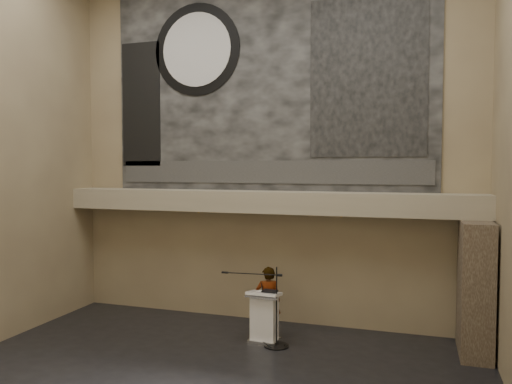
% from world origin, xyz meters
% --- Properties ---
extents(wall_back, '(10.00, 0.02, 8.50)m').
position_xyz_m(wall_back, '(0.00, 4.00, 4.25)').
color(wall_back, '#7D6A4F').
rests_on(wall_back, floor).
extents(wall_front, '(10.00, 0.02, 8.50)m').
position_xyz_m(wall_front, '(0.00, -4.00, 4.25)').
color(wall_front, '#7D6A4F').
rests_on(wall_front, floor).
extents(soffit, '(10.00, 0.80, 0.50)m').
position_xyz_m(soffit, '(0.00, 3.60, 2.95)').
color(soffit, gray).
rests_on(soffit, wall_back).
extents(sprinkler_left, '(0.04, 0.04, 0.06)m').
position_xyz_m(sprinkler_left, '(-1.60, 3.55, 2.67)').
color(sprinkler_left, '#B2893D').
rests_on(sprinkler_left, soffit).
extents(sprinkler_right, '(0.04, 0.04, 0.06)m').
position_xyz_m(sprinkler_right, '(1.90, 3.55, 2.67)').
color(sprinkler_right, '#B2893D').
rests_on(sprinkler_right, soffit).
extents(banner, '(8.00, 0.05, 5.00)m').
position_xyz_m(banner, '(0.00, 3.97, 5.70)').
color(banner, black).
rests_on(banner, wall_back).
extents(banner_text_strip, '(7.76, 0.02, 0.55)m').
position_xyz_m(banner_text_strip, '(0.00, 3.93, 3.65)').
color(banner_text_strip, '#2F2F2F').
rests_on(banner_text_strip, banner).
extents(banner_clock_rim, '(2.30, 0.02, 2.30)m').
position_xyz_m(banner_clock_rim, '(-1.80, 3.93, 6.70)').
color(banner_clock_rim, black).
rests_on(banner_clock_rim, banner).
extents(banner_clock_face, '(1.84, 0.02, 1.84)m').
position_xyz_m(banner_clock_face, '(-1.80, 3.91, 6.70)').
color(banner_clock_face, silver).
rests_on(banner_clock_face, banner).
extents(banner_building_print, '(2.60, 0.02, 3.60)m').
position_xyz_m(banner_building_print, '(2.40, 3.93, 5.80)').
color(banner_building_print, black).
rests_on(banner_building_print, banner).
extents(banner_brick_print, '(1.10, 0.02, 3.20)m').
position_xyz_m(banner_brick_print, '(-3.40, 3.93, 5.40)').
color(banner_brick_print, black).
rests_on(banner_brick_print, banner).
extents(stone_pier, '(0.60, 1.40, 2.70)m').
position_xyz_m(stone_pier, '(4.65, 3.15, 1.35)').
color(stone_pier, '#423529').
rests_on(stone_pier, floor).
extents(lectern, '(0.71, 0.53, 1.13)m').
position_xyz_m(lectern, '(0.43, 2.46, 0.55)').
color(lectern, silver).
rests_on(lectern, floor).
extents(binder, '(0.32, 0.26, 0.04)m').
position_xyz_m(binder, '(0.55, 2.47, 1.12)').
color(binder, black).
rests_on(binder, lectern).
extents(papers, '(0.28, 0.33, 0.00)m').
position_xyz_m(papers, '(0.35, 2.41, 1.10)').
color(papers, white).
rests_on(papers, lectern).
extents(speaker_person, '(0.66, 0.55, 1.56)m').
position_xyz_m(speaker_person, '(0.38, 2.91, 0.78)').
color(speaker_person, silver).
rests_on(speaker_person, floor).
extents(mic_stand, '(1.44, 0.52, 1.69)m').
position_xyz_m(mic_stand, '(0.70, 2.32, 0.25)').
color(mic_stand, black).
rests_on(mic_stand, floor).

